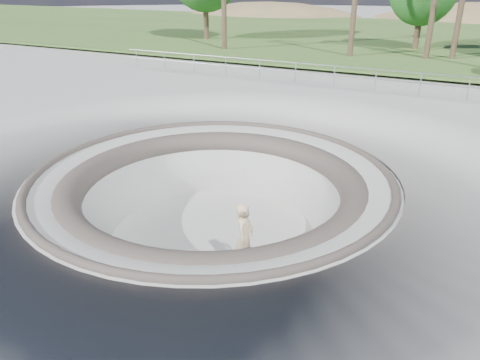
{
  "coord_description": "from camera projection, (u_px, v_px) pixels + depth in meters",
  "views": [
    {
      "loc": [
        6.16,
        -10.53,
        5.18
      ],
      "look_at": [
        0.76,
        0.24,
        -0.1
      ],
      "focal_mm": 35.0,
      "sensor_mm": 36.0,
      "label": 1
    }
  ],
  "objects": [
    {
      "name": "grass_strip",
      "position": [
        405.0,
        37.0,
        40.98
      ],
      "size": [
        180.0,
        36.0,
        0.12
      ],
      "color": "#3B6126",
      "rests_on": "ground"
    },
    {
      "name": "distant_hills",
      "position": [
        455.0,
        77.0,
        61.31
      ],
      "size": [
        103.2,
        45.0,
        28.6
      ],
      "color": "brown",
      "rests_on": "ground"
    },
    {
      "name": "skate_bowl",
      "position": [
        214.0,
        231.0,
        13.97
      ],
      "size": [
        14.0,
        14.0,
        4.1
      ],
      "color": "#A9A8A3",
      "rests_on": "ground"
    },
    {
      "name": "ground",
      "position": [
        212.0,
        175.0,
        13.23
      ],
      "size": [
        180.0,
        180.0,
        0.0
      ],
      "primitive_type": "plane",
      "color": "#A9A8A3",
      "rests_on": "ground"
    },
    {
      "name": "safety_railing",
      "position": [
        334.0,
        76.0,
        22.78
      ],
      "size": [
        25.0,
        0.06,
        1.03
      ],
      "color": "#989CA0",
      "rests_on": "ground"
    },
    {
      "name": "skater",
      "position": [
        245.0,
        238.0,
        11.76
      ],
      "size": [
        0.55,
        0.75,
        1.88
      ],
      "primitive_type": "imported",
      "rotation": [
        0.0,
        0.0,
        1.72
      ],
      "color": "#D9BC8C",
      "rests_on": "skateboard"
    },
    {
      "name": "skateboard",
      "position": [
        244.0,
        269.0,
        12.15
      ],
      "size": [
        0.9,
        0.46,
        0.09
      ],
      "color": "olive",
      "rests_on": "ground"
    }
  ]
}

